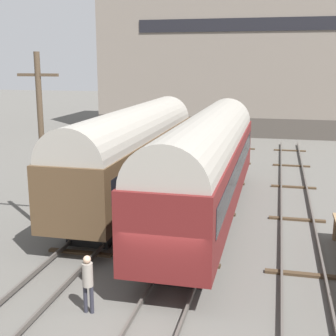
{
  "coord_description": "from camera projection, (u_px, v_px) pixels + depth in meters",
  "views": [
    {
      "loc": [
        3.04,
        -12.78,
        7.31
      ],
      "look_at": [
        -2.09,
        9.06,
        2.2
      ],
      "focal_mm": 50.0,
      "sensor_mm": 36.0,
      "label": 1
    }
  ],
  "objects": [
    {
      "name": "ground_plane",
      "position": [
        167.0,
        304.0,
        14.43
      ],
      "size": [
        200.0,
        200.0,
        0.0
      ],
      "primitive_type": "plane",
      "color": "#56544F"
    },
    {
      "name": "track_left",
      "position": [
        43.0,
        285.0,
        15.33
      ],
      "size": [
        2.6,
        60.0,
        0.26
      ],
      "color": "#4C4742",
      "rests_on": "ground"
    },
    {
      "name": "track_middle",
      "position": [
        167.0,
        300.0,
        14.4
      ],
      "size": [
        2.6,
        60.0,
        0.26
      ],
      "color": "#4C4742",
      "rests_on": "ground"
    },
    {
      "name": "track_right",
      "position": [
        307.0,
        316.0,
        13.47
      ],
      "size": [
        2.6,
        60.0,
        0.26
      ],
      "color": "#4C4742",
      "rests_on": "ground"
    },
    {
      "name": "train_car_brown",
      "position": [
        134.0,
        149.0,
        24.31
      ],
      "size": [
        2.98,
        16.2,
        5.05
      ],
      "color": "black",
      "rests_on": "ground"
    },
    {
      "name": "train_car_maroon",
      "position": [
        207.0,
        160.0,
        21.39
      ],
      "size": [
        2.96,
        17.35,
        5.1
      ],
      "color": "black",
      "rests_on": "ground"
    },
    {
      "name": "person_worker",
      "position": [
        88.0,
        278.0,
        13.71
      ],
      "size": [
        0.32,
        0.32,
        1.82
      ],
      "color": "#282833",
      "rests_on": "ground"
    },
    {
      "name": "utility_pole",
      "position": [
        42.0,
        142.0,
        19.63
      ],
      "size": [
        1.8,
        0.24,
        7.71
      ],
      "color": "#473828",
      "rests_on": "ground"
    },
    {
      "name": "warehouse_building",
      "position": [
        253.0,
        38.0,
        49.2
      ],
      "size": [
        30.62,
        11.43,
        19.44
      ],
      "color": "#46403A",
      "rests_on": "ground"
    }
  ]
}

